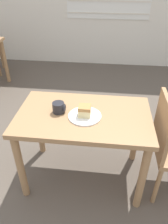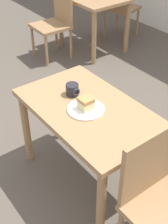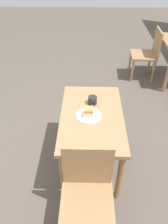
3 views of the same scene
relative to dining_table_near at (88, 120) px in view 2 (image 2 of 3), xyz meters
The scene contains 9 objects.
ground_plane 0.62m from the dining_table_near, 122.21° to the right, with size 14.00×14.00×0.00m, color brown.
dining_table_near is the anchor object (origin of this frame).
dining_table_far 2.46m from the dining_table_near, 140.46° to the left, with size 0.86×0.68×0.74m.
chair_near_window 0.74m from the dining_table_near, ahead, with size 0.44×0.44×0.89m.
chair_far_corner 2.26m from the dining_table_near, 153.17° to the left, with size 0.45×0.45×0.89m.
chair_far_opposite 2.89m from the dining_table_near, 132.96° to the left, with size 0.54×0.54×0.89m.
plate 0.12m from the dining_table_near, 69.04° to the right, with size 0.26×0.26×0.01m.
cake_slice 0.17m from the dining_table_near, 71.04° to the right, with size 0.09×0.09×0.08m.
coffee_mug 0.25m from the dining_table_near, behind, with size 0.10×0.09×0.08m.
Camera 2 is at (1.47, -0.94, 1.97)m, focal length 50.00 mm.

